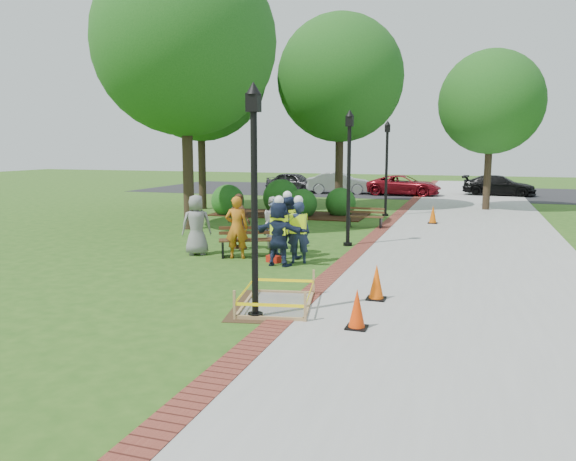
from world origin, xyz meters
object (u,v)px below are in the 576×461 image
(hivis_worker_a, at_px, (279,231))
(lamp_near, at_px, (254,184))
(hivis_worker_c, at_px, (287,225))
(bench_near, at_px, (247,247))
(hivis_worker_b, at_px, (298,230))
(cone_front, at_px, (357,310))
(wet_concrete_pad, at_px, (277,295))

(hivis_worker_a, bearing_deg, lamp_near, -76.36)
(hivis_worker_a, bearing_deg, hivis_worker_c, 96.25)
(hivis_worker_a, bearing_deg, bench_near, 145.53)
(bench_near, bearing_deg, hivis_worker_b, -13.24)
(cone_front, xyz_separation_m, hivis_worker_a, (-2.99, 4.50, 0.58))
(wet_concrete_pad, bearing_deg, lamp_near, -98.34)
(lamp_near, distance_m, hivis_worker_c, 5.83)
(bench_near, xyz_separation_m, hivis_worker_a, (1.29, -0.89, 0.65))
(bench_near, bearing_deg, wet_concrete_pad, -60.93)
(hivis_worker_a, height_order, hivis_worker_b, hivis_worker_a)
(lamp_near, distance_m, hivis_worker_b, 5.25)
(lamp_near, relative_size, hivis_worker_c, 2.23)
(lamp_near, distance_m, hivis_worker_a, 4.85)
(bench_near, xyz_separation_m, hivis_worker_c, (1.18, 0.15, 0.67))
(cone_front, xyz_separation_m, lamp_near, (-1.90, 0.03, 2.13))
(lamp_near, bearing_deg, hivis_worker_b, 98.10)
(hivis_worker_b, bearing_deg, bench_near, 166.76)
(cone_front, bearing_deg, lamp_near, 179.00)
(wet_concrete_pad, height_order, lamp_near, lamp_near)
(hivis_worker_b, xyz_separation_m, hivis_worker_c, (-0.49, 0.54, 0.03))
(wet_concrete_pad, relative_size, hivis_worker_a, 1.38)
(cone_front, distance_m, hivis_worker_c, 6.37)
(lamp_near, relative_size, hivis_worker_b, 2.32)
(cone_front, height_order, lamp_near, lamp_near)
(lamp_near, height_order, hivis_worker_c, lamp_near)
(hivis_worker_a, height_order, hivis_worker_c, hivis_worker_c)
(lamp_near, bearing_deg, hivis_worker_a, 103.64)
(cone_front, relative_size, hivis_worker_a, 0.39)
(wet_concrete_pad, relative_size, hivis_worker_c, 1.35)
(wet_concrete_pad, bearing_deg, hivis_worker_b, 101.45)
(bench_near, distance_m, cone_front, 6.87)
(cone_front, height_order, hivis_worker_a, hivis_worker_a)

